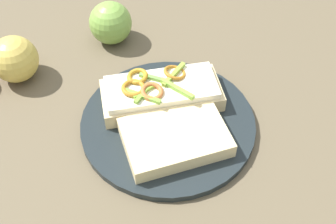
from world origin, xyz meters
TOP-DOWN VIEW (x-y plane):
  - ground_plane at (0.00, 0.00)m, footprint 2.00×2.00m
  - plate at (0.00, 0.00)m, footprint 0.26×0.26m
  - sandwich at (0.04, -0.00)m, footprint 0.09×0.19m
  - bread_slice_side at (-0.04, 0.00)m, footprint 0.11×0.15m
  - apple_0 at (0.22, 0.05)m, footprint 0.11×0.11m
  - apple_3 at (0.16, 0.22)m, footprint 0.09×0.09m

SIDE VIEW (x-z plane):
  - ground_plane at x=0.00m, z-range 0.00..0.00m
  - plate at x=0.00m, z-range 0.00..0.01m
  - bread_slice_side at x=-0.04m, z-range 0.01..0.04m
  - sandwich at x=0.04m, z-range 0.01..0.05m
  - apple_0 at x=0.22m, z-range 0.00..0.08m
  - apple_3 at x=0.16m, z-range 0.00..0.08m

